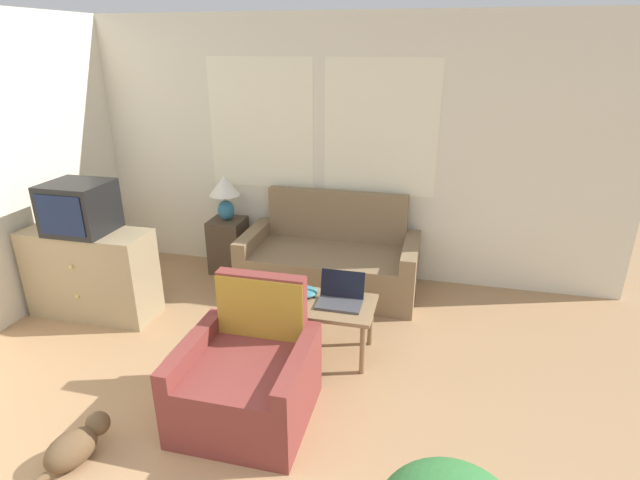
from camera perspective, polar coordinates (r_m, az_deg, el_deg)
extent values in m
cube|color=silver|center=(5.11, 0.77, 10.08)|extent=(5.87, 0.05, 2.60)
cube|color=white|center=(5.23, -6.78, 12.99)|extent=(1.10, 0.01, 1.30)
cube|color=white|center=(4.94, 6.92, 12.49)|extent=(1.10, 0.01, 1.30)
cube|color=#846B4C|center=(4.96, 1.05, -3.57)|extent=(1.43, 0.82, 0.42)
cube|color=#846B4C|center=(5.17, 1.93, 0.60)|extent=(1.43, 0.12, 0.93)
cube|color=#846B4C|center=(5.14, -7.50, -1.90)|extent=(0.14, 0.82, 0.57)
cube|color=#846B4C|center=(4.83, 10.18, -3.65)|extent=(0.14, 0.82, 0.57)
cube|color=brown|center=(3.42, -8.43, -16.63)|extent=(0.62, 0.80, 0.43)
cube|color=brown|center=(3.56, -6.51, -10.37)|extent=(0.62, 0.10, 0.89)
cube|color=brown|center=(3.52, -14.10, -14.69)|extent=(0.10, 0.80, 0.55)
cube|color=brown|center=(3.28, -2.41, -16.89)|extent=(0.10, 0.80, 0.55)
cube|color=#A87F28|center=(3.46, -6.89, -9.33)|extent=(0.61, 0.01, 0.64)
cube|color=#998460|center=(4.92, -24.65, -3.46)|extent=(1.12, 0.43, 0.80)
sphere|color=tan|center=(4.70, -26.53, -2.75)|extent=(0.04, 0.04, 0.04)
sphere|color=tan|center=(4.82, -25.98, -5.80)|extent=(0.04, 0.04, 0.04)
cube|color=black|center=(4.71, -25.80, 3.38)|extent=(0.51, 0.46, 0.43)
cube|color=#0F1938|center=(4.54, -27.59, 2.46)|extent=(0.42, 0.01, 0.34)
cube|color=#4C3D2D|center=(5.46, -10.41, -0.59)|extent=(0.35, 0.35, 0.58)
ellipsoid|color=teal|center=(5.32, -10.69, 3.38)|extent=(0.18, 0.18, 0.21)
cylinder|color=tan|center=(5.28, -10.79, 4.78)|extent=(0.02, 0.02, 0.06)
cone|color=white|center=(5.25, -10.89, 6.16)|extent=(0.32, 0.32, 0.21)
cube|color=#8E704C|center=(3.92, -1.33, -7.19)|extent=(1.03, 0.50, 0.03)
cylinder|color=#8E704C|center=(4.01, -8.64, -10.46)|extent=(0.04, 0.04, 0.41)
cylinder|color=#8E704C|center=(3.79, 4.90, -12.33)|extent=(0.04, 0.04, 0.41)
cylinder|color=#8E704C|center=(4.32, -6.67, -7.79)|extent=(0.04, 0.04, 0.41)
cylinder|color=#8E704C|center=(4.12, 5.79, -9.33)|extent=(0.04, 0.04, 0.41)
cube|color=#47474C|center=(3.85, 2.18, -7.38)|extent=(0.34, 0.21, 0.02)
cube|color=black|center=(3.91, 2.60, -5.02)|extent=(0.34, 0.07, 0.21)
cylinder|color=gold|center=(3.82, -5.29, -7.04)|extent=(0.09, 0.09, 0.09)
cylinder|color=#191E4C|center=(3.91, -6.90, -6.62)|extent=(0.10, 0.10, 0.07)
cylinder|color=gold|center=(3.82, -2.78, -6.89)|extent=(0.08, 0.08, 0.11)
ellipsoid|color=teal|center=(3.99, -1.70, -5.94)|extent=(0.20, 0.20, 0.06)
ellipsoid|color=brown|center=(3.48, -26.56, -20.63)|extent=(0.29, 0.37, 0.21)
sphere|color=brown|center=(3.52, -24.05, -18.60)|extent=(0.15, 0.15, 0.15)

